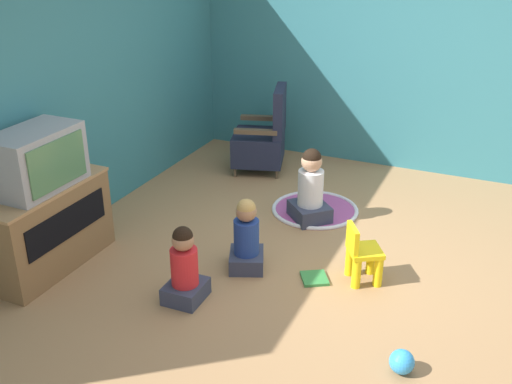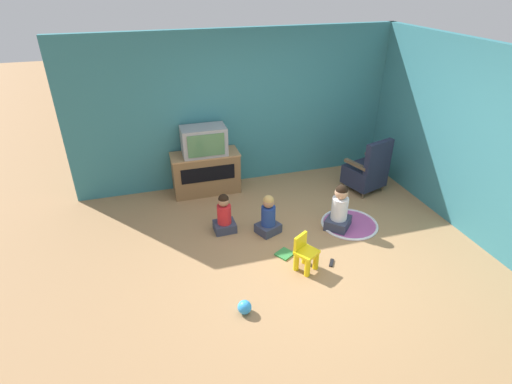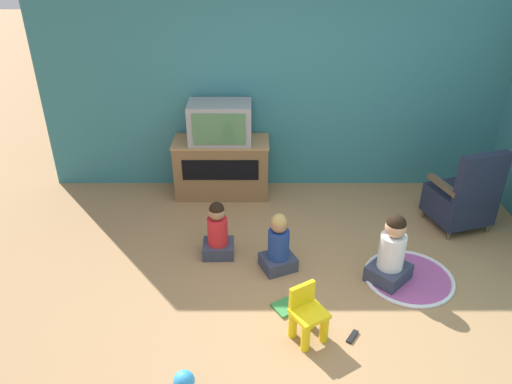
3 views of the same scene
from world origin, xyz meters
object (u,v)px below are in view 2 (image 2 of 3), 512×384
object	(u,v)px
child_watching_center	(268,217)
book	(285,254)
black_armchair	(367,171)
child_watching_right	(224,215)
television	(204,141)
toy_ball	(245,307)
remote_control	(331,263)
tv_cabinet	(206,172)
yellow_kid_chair	(305,255)
child_watching_left	(339,210)

from	to	relation	value
child_watching_center	book	size ratio (longest dim) A/B	2.17
black_armchair	child_watching_right	world-z (taller)	black_armchair
television	toy_ball	size ratio (longest dim) A/B	4.52
remote_control	tv_cabinet	bearing A→B (deg)	60.70
television	yellow_kid_chair	size ratio (longest dim) A/B	1.50
yellow_kid_chair	child_watching_left	bearing A→B (deg)	9.45
tv_cabinet	yellow_kid_chair	world-z (taller)	tv_cabinet
child_watching_right	remote_control	xyz separation A→B (m)	(1.15, -1.12, -0.25)
child_watching_left	child_watching_center	bearing A→B (deg)	125.09
tv_cabinet	child_watching_left	size ratio (longest dim) A/B	1.58
tv_cabinet	remote_control	world-z (taller)	tv_cabinet
black_armchair	child_watching_left	distance (m)	1.31
tv_cabinet	toy_ball	xyz separation A→B (m)	(-0.11, -2.85, -0.28)
yellow_kid_chair	remote_control	distance (m)	0.42
tv_cabinet	yellow_kid_chair	distance (m)	2.48
tv_cabinet	child_watching_center	size ratio (longest dim) A/B	1.84
child_watching_left	child_watching_center	distance (m)	1.03
child_watching_center	child_watching_right	xyz separation A→B (m)	(-0.58, 0.22, -0.00)
television	child_watching_right	size ratio (longest dim) A/B	1.18
black_armchair	child_watching_center	size ratio (longest dim) A/B	1.57
yellow_kid_chair	child_watching_right	xyz separation A→B (m)	(-0.78, 1.10, 0.05)
child_watching_left	book	bearing A→B (deg)	156.67
yellow_kid_chair	toy_ball	distance (m)	1.06
toy_ball	remote_control	distance (m)	1.38
tv_cabinet	child_watching_left	xyz separation A→B (m)	(1.63, -1.63, -0.05)
child_watching_center	child_watching_left	bearing A→B (deg)	-32.88
television	remote_control	size ratio (longest dim) A/B	4.73
child_watching_left	toy_ball	bearing A→B (deg)	169.89
child_watching_left	child_watching_center	xyz separation A→B (m)	(-1.01, 0.17, -0.04)
child_watching_right	toy_ball	world-z (taller)	child_watching_right
black_armchair	child_watching_center	distance (m)	2.10
black_armchair	child_watching_right	size ratio (longest dim) A/B	1.58
book	remote_control	world-z (taller)	book
yellow_kid_chair	toy_ball	bearing A→B (deg)	177.16
television	remote_control	distance (m)	2.77
yellow_kid_chair	child_watching_left	distance (m)	1.09
television	book	xyz separation A→B (m)	(0.67, -2.00, -0.91)
television	child_watching_center	distance (m)	1.70
remote_control	child_watching_left	bearing A→B (deg)	2.41
yellow_kid_chair	remote_control	size ratio (longest dim) A/B	3.16
child_watching_center	child_watching_right	size ratio (longest dim) A/B	1.01
television	black_armchair	size ratio (longest dim) A/B	0.75
television	toy_ball	bearing A→B (deg)	-92.18
child_watching_center	book	xyz separation A→B (m)	(0.05, -0.56, -0.25)
black_armchair	book	distance (m)	2.33
yellow_kid_chair	child_watching_left	world-z (taller)	child_watching_left
television	toy_ball	world-z (taller)	television
child_watching_left	remote_control	bearing A→B (deg)	-166.80
book	child_watching_center	bearing A→B (deg)	63.93
remote_control	child_watching_right	bearing A→B (deg)	79.89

